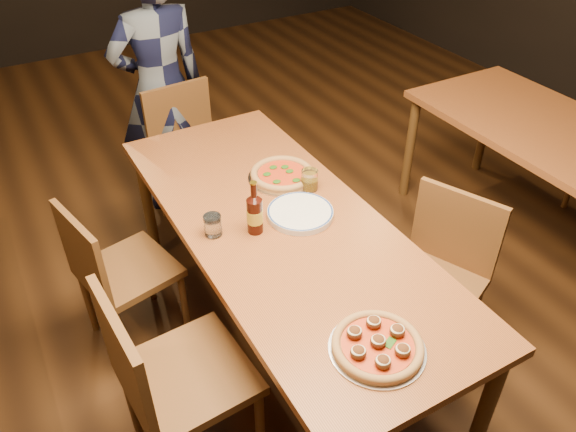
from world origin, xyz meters
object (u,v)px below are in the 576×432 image
table_main (282,236)px  amber_glass (310,180)px  plate_stack (300,213)px  chair_main_e (432,284)px  chair_main_nw (188,374)px  pizza_margherita (282,174)px  chair_main_sw (128,269)px  diner (160,89)px  beer_bottle (255,215)px  chair_end (196,160)px  water_glass (213,225)px  pizza_meatball (378,345)px

table_main → amber_glass: size_ratio=20.74×
plate_stack → amber_glass: 0.22m
chair_main_e → plate_stack: bearing=-152.3°
chair_main_nw → pizza_margherita: size_ratio=2.97×
chair_main_nw → pizza_margherita: bearing=-53.8°
amber_glass → chair_main_sw: bearing=163.3°
diner → beer_bottle: bearing=82.1°
table_main → chair_main_nw: chair_main_nw is taller
amber_glass → chair_main_nw: bearing=-149.1°
chair_main_nw → pizza_margherita: 1.02m
chair_main_e → beer_bottle: 0.88m
chair_main_nw → amber_glass: 1.01m
amber_glass → chair_end: bearing=101.4°
chair_main_sw → pizza_margherita: size_ratio=2.64×
plate_stack → chair_main_nw: bearing=-153.9°
plate_stack → pizza_margherita: bearing=75.8°
chair_main_sw → plate_stack: bearing=-133.6°
chair_main_sw → amber_glass: chair_main_sw is taller
chair_main_nw → amber_glass: (0.82, 0.49, 0.32)m
chair_main_e → amber_glass: 0.73m
table_main → beer_bottle: bearing=176.7°
chair_main_nw → diner: (0.56, 1.78, 0.32)m
diner → pizza_margherita: bearing=95.5°
plate_stack → water_glass: (-0.38, 0.07, 0.03)m
chair_main_e → beer_bottle: (-0.69, 0.38, 0.40)m
table_main → beer_bottle: size_ratio=8.44×
chair_end → plate_stack: chair_end is taller
amber_glass → water_glass: bearing=-169.9°
table_main → water_glass: size_ratio=21.80×
pizza_margherita → amber_glass: size_ratio=3.33×
beer_bottle → diner: diner is taller
chair_main_sw → chair_end: size_ratio=0.94×
chair_end → pizza_margherita: 0.90m
chair_main_e → pizza_margherita: 0.85m
table_main → chair_main_nw: 0.70m
chair_main_nw → chair_main_sw: bearing=-2.6°
chair_main_sw → chair_end: (0.64, 0.72, 0.03)m
table_main → amber_glass: bearing=35.3°
table_main → amber_glass: amber_glass is taller
table_main → diner: (-0.03, 1.46, 0.12)m
chair_main_sw → chair_end: chair_end is taller
water_glass → amber_glass: bearing=10.1°
table_main → chair_main_e: (0.56, -0.37, -0.24)m
water_glass → chair_end: bearing=73.2°
amber_glass → diner: bearing=101.5°
chair_main_e → plate_stack: chair_main_e is taller
pizza_margherita → beer_bottle: beer_bottle is taller
table_main → beer_bottle: (-0.12, 0.01, 0.16)m
table_main → plate_stack: 0.13m
pizza_meatball → plate_stack: size_ratio=1.12×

